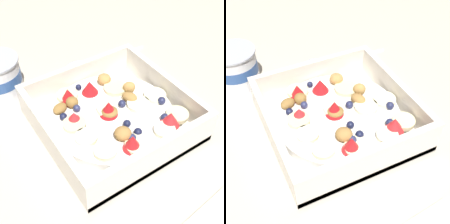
{
  "view_description": "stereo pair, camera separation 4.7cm",
  "coord_description": "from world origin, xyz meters",
  "views": [
    {
      "loc": [
        -0.29,
        0.17,
        0.36
      ],
      "look_at": [
        -0.01,
        -0.01,
        0.03
      ],
      "focal_mm": 48.73,
      "sensor_mm": 36.0,
      "label": 1
    },
    {
      "loc": [
        -0.31,
        0.13,
        0.36
      ],
      "look_at": [
        -0.01,
        -0.01,
        0.03
      ],
      "focal_mm": 48.73,
      "sensor_mm": 36.0,
      "label": 2
    }
  ],
  "objects": [
    {
      "name": "spoon",
      "position": [
        0.16,
        -0.07,
        0.0
      ],
      "size": [
        0.04,
        0.17,
        0.01
      ],
      "color": "silver",
      "rests_on": "ground"
    },
    {
      "name": "yogurt_cup",
      "position": [
        0.17,
        0.1,
        0.04
      ],
      "size": [
        0.08,
        0.08,
        0.07
      ],
      "color": "white",
      "rests_on": "ground"
    },
    {
      "name": "ground_plane",
      "position": [
        0.0,
        0.0,
        0.0
      ],
      "size": [
        2.4,
        2.4,
        0.0
      ],
      "primitive_type": "plane",
      "color": "beige"
    },
    {
      "name": "fruit_bowl",
      "position": [
        -0.01,
        -0.01,
        0.02
      ],
      "size": [
        0.22,
        0.22,
        0.06
      ],
      "color": "white",
      "rests_on": "ground"
    }
  ]
}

